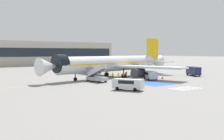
# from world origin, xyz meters

# --- Properties ---
(ground_plane) EXTENTS (600.00, 600.00, 0.00)m
(ground_plane) POSITION_xyz_m (0.00, 0.00, 0.00)
(ground_plane) COLOR gray
(apron_leadline_yellow) EXTENTS (74.39, 12.16, 0.01)m
(apron_leadline_yellow) POSITION_xyz_m (-1.44, 0.54, 0.00)
(apron_leadline_yellow) COLOR gold
(apron_leadline_yellow) RESTS_ON ground_plane
(apron_stand_patch_blue) EXTENTS (6.80, 8.35, 0.01)m
(apron_stand_patch_blue) POSITION_xyz_m (-1.44, -14.28, 0.00)
(apron_stand_patch_blue) COLOR #2856A8
(apron_stand_patch_blue) RESTS_ON ground_plane
(apron_walkway_bar_0) EXTENTS (0.44, 3.60, 0.01)m
(apron_walkway_bar_0) POSITION_xyz_m (-4.44, -23.02, 0.00)
(apron_walkway_bar_0) COLOR silver
(apron_walkway_bar_0) RESTS_ON ground_plane
(apron_walkway_bar_1) EXTENTS (0.44, 3.60, 0.01)m
(apron_walkway_bar_1) POSITION_xyz_m (-3.24, -23.02, 0.00)
(apron_walkway_bar_1) COLOR silver
(apron_walkway_bar_1) RESTS_ON ground_plane
(apron_walkway_bar_2) EXTENTS (0.44, 3.60, 0.01)m
(apron_walkway_bar_2) POSITION_xyz_m (-2.04, -23.02, 0.00)
(apron_walkway_bar_2) COLOR silver
(apron_walkway_bar_2) RESTS_ON ground_plane
(apron_walkway_bar_3) EXTENTS (0.44, 3.60, 0.01)m
(apron_walkway_bar_3) POSITION_xyz_m (-0.84, -23.02, 0.00)
(apron_walkway_bar_3) COLOR silver
(apron_walkway_bar_3) RESTS_ON ground_plane
(apron_walkway_bar_4) EXTENTS (0.44, 3.60, 0.01)m
(apron_walkway_bar_4) POSITION_xyz_m (0.36, -23.02, 0.00)
(apron_walkway_bar_4) COLOR silver
(apron_walkway_bar_4) RESTS_ON ground_plane
(airliner) EXTENTS (41.34, 36.24, 10.37)m
(airliner) POSITION_xyz_m (-0.75, 0.65, 3.43)
(airliner) COLOR silver
(airliner) RESTS_ON ground_plane
(boarding_stairs_forward) EXTENTS (2.93, 5.47, 3.75)m
(boarding_stairs_forward) POSITION_xyz_m (-9.24, -5.23, 0.96)
(boarding_stairs_forward) COLOR #ADB2BA
(boarding_stairs_forward) RESTS_ON ground_plane
(boarding_stairs_aft) EXTENTS (2.93, 5.47, 4.00)m
(boarding_stairs_aft) POSITION_xyz_m (6.22, -2.75, 0.99)
(boarding_stairs_aft) COLOR #ADB2BA
(boarding_stairs_aft) RESTS_ON ground_plane
(fuel_tanker) EXTENTS (9.01, 2.81, 3.41)m
(fuel_tanker) POSITION_xyz_m (4.75, 22.42, 1.72)
(fuel_tanker) COLOR #38383D
(fuel_tanker) RESTS_ON ground_plane
(service_van_0) EXTENTS (3.70, 4.88, 1.94)m
(service_van_0) POSITION_xyz_m (3.03, -9.12, 1.17)
(service_van_0) COLOR silver
(service_van_0) RESTS_ON ground_plane
(service_van_1) EXTENTS (4.11, 5.36, 1.92)m
(service_van_1) POSITION_xyz_m (-11.85, -18.95, 1.16)
(service_van_1) COLOR silver
(service_van_1) RESTS_ON ground_plane
(service_van_2) EXTENTS (4.36, 5.78, 2.41)m
(service_van_2) POSITION_xyz_m (19.80, -8.45, 1.43)
(service_van_2) COLOR #1E234C
(service_van_2) RESTS_ON ground_plane
(ground_crew_0) EXTENTS (0.47, 0.46, 1.67)m
(ground_crew_0) POSITION_xyz_m (-0.60, -3.67, 0.96)
(ground_crew_0) COLOR #191E38
(ground_crew_0) RESTS_ON ground_plane
(ground_crew_1) EXTENTS (0.43, 0.23, 1.61)m
(ground_crew_1) POSITION_xyz_m (1.21, -2.44, 0.92)
(ground_crew_1) COLOR #2D2D33
(ground_crew_1) RESTS_ON ground_plane
(ground_crew_2) EXTENTS (0.49, 0.39, 1.85)m
(ground_crew_2) POSITION_xyz_m (-4.19, -6.31, 1.08)
(ground_crew_2) COLOR black
(ground_crew_2) RESTS_ON ground_plane
(ground_crew_3) EXTENTS (0.45, 0.26, 1.59)m
(ground_crew_3) POSITION_xyz_m (-3.14, -2.75, 0.91)
(ground_crew_3) COLOR #2D2D33
(ground_crew_3) RESTS_ON ground_plane
(traffic_cone_0) EXTENTS (0.61, 0.61, 0.68)m
(traffic_cone_0) POSITION_xyz_m (6.64, -9.42, 0.34)
(traffic_cone_0) COLOR orange
(traffic_cone_0) RESTS_ON ground_plane
(terminal_building) EXTENTS (76.11, 12.10, 11.40)m
(terminal_building) POSITION_xyz_m (7.95, 71.38, 5.70)
(terminal_building) COLOR #B2AD9E
(terminal_building) RESTS_ON ground_plane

